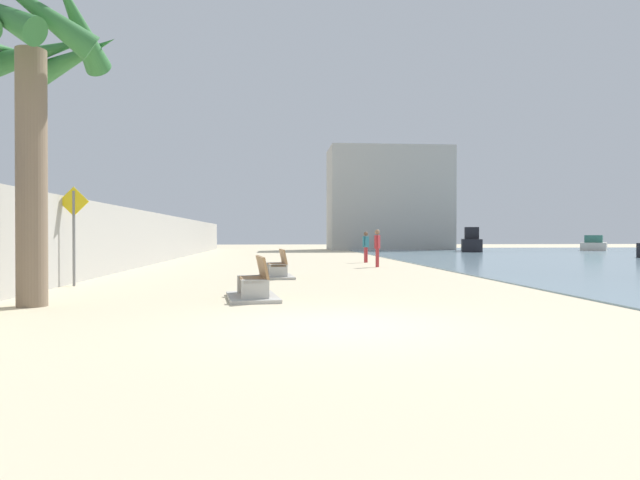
# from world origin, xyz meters

# --- Properties ---
(ground_plane) EXTENTS (120.00, 120.00, 0.00)m
(ground_plane) POSITION_xyz_m (0.00, 18.00, 0.00)
(ground_plane) COLOR beige
(seawall) EXTENTS (0.80, 64.00, 2.61)m
(seawall) POSITION_xyz_m (-7.50, 18.00, 1.30)
(seawall) COLOR #ADAAA3
(seawall) RESTS_ON ground
(palm_tree) EXTENTS (3.49, 3.56, 6.72)m
(palm_tree) POSITION_xyz_m (-6.07, 2.86, 4.82)
(palm_tree) COLOR #7A6651
(palm_tree) RESTS_ON ground
(bench_near) EXTENTS (1.35, 2.22, 0.98)m
(bench_near) POSITION_xyz_m (-1.53, 3.88, 0.23)
(bench_near) COLOR #ADAAA3
(bench_near) RESTS_ON ground
(bench_far) EXTENTS (1.26, 2.18, 0.98)m
(bench_far) POSITION_xyz_m (-0.95, 10.18, 0.23)
(bench_far) COLOR #ADAAA3
(bench_far) RESTS_ON ground
(person_walking) EXTENTS (0.40, 0.40, 1.65)m
(person_walking) POSITION_xyz_m (3.81, 20.26, 0.96)
(person_walking) COLOR #B22D33
(person_walking) RESTS_ON ground
(person_standing) EXTENTS (0.31, 0.47, 1.72)m
(person_standing) POSITION_xyz_m (3.64, 16.08, 1.01)
(person_standing) COLOR #B22D33
(person_standing) RESTS_ON ground
(boat_nearest) EXTENTS (4.53, 5.35, 1.42)m
(boat_nearest) POSITION_xyz_m (28.88, 40.72, 0.57)
(boat_nearest) COLOR beige
(boat_nearest) RESTS_ON water_bay
(boat_outer) EXTENTS (3.51, 6.46, 2.11)m
(boat_outer) POSITION_xyz_m (16.27, 38.63, 0.82)
(boat_outer) COLOR black
(boat_outer) RESTS_ON water_bay
(pedestrian_sign) EXTENTS (0.85, 0.08, 2.85)m
(pedestrian_sign) POSITION_xyz_m (-6.79, 7.48, 1.77)
(pedestrian_sign) COLOR slate
(pedestrian_sign) RESTS_ON ground
(harbor_building) EXTENTS (12.00, 6.00, 10.17)m
(harbor_building) POSITION_xyz_m (10.41, 46.00, 5.09)
(harbor_building) COLOR #ADAAA3
(harbor_building) RESTS_ON ground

